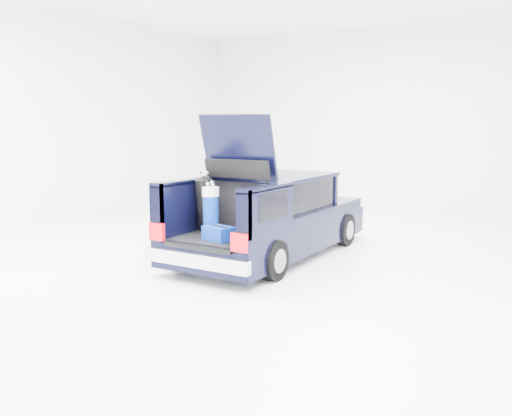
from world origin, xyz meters
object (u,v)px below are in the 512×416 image
Objects in this scene: car at (274,217)px; black_golf_bag at (205,205)px; red_suitcase at (259,220)px; blue_duffel at (218,233)px; blue_golf_bag at (211,211)px.

black_golf_bag is at bearing -110.16° from car.
black_golf_bag is at bearing -172.41° from red_suitcase.
blue_duffel is at bearing -54.15° from black_golf_bag.
blue_golf_bag is at bearing -56.25° from black_golf_bag.
blue_golf_bag is (-0.20, -1.62, 0.32)m from car.
car reaches higher than blue_duffel.
car is 8.22× the size of red_suitcase.
black_golf_bag is 1.93× the size of blue_duffel.
blue_golf_bag is 0.46m from blue_duffel.
black_golf_bag is 1.13× the size of blue_golf_bag.
blue_golf_bag reaches higher than blue_duffel.
red_suitcase is 1.01m from black_golf_bag.
blue_golf_bag reaches higher than red_suitcase.
red_suitcase is 0.66m from blue_duffel.
blue_duffel is (0.09, -1.84, 0.03)m from car.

